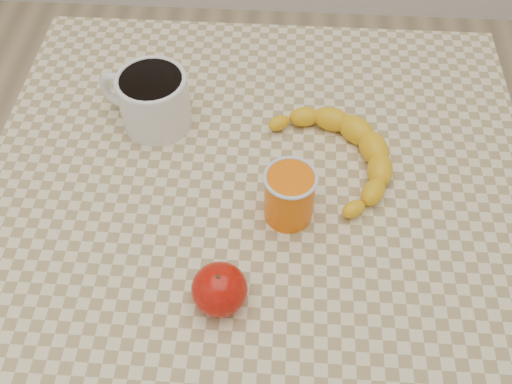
# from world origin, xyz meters

# --- Properties ---
(ground) EXTENTS (3.00, 3.00, 0.00)m
(ground) POSITION_xyz_m (0.00, 0.00, 0.00)
(ground) COLOR tan
(ground) RESTS_ON ground
(table) EXTENTS (0.80, 0.80, 0.75)m
(table) POSITION_xyz_m (0.00, 0.00, 0.66)
(table) COLOR beige
(table) RESTS_ON ground
(coffee_mug) EXTENTS (0.16, 0.13, 0.09)m
(coffee_mug) POSITION_xyz_m (-0.17, 0.14, 0.80)
(coffee_mug) COLOR white
(coffee_mug) RESTS_ON table
(orange_juice_glass) EXTENTS (0.07, 0.07, 0.08)m
(orange_juice_glass) POSITION_xyz_m (0.05, -0.02, 0.79)
(orange_juice_glass) COLOR orange
(orange_juice_glass) RESTS_ON table
(apple) EXTENTS (0.08, 0.08, 0.06)m
(apple) POSITION_xyz_m (-0.03, -0.16, 0.78)
(apple) COLOR #9C0905
(apple) RESTS_ON table
(banana) EXTENTS (0.37, 0.38, 0.04)m
(banana) POSITION_xyz_m (0.12, 0.08, 0.77)
(banana) COLOR yellow
(banana) RESTS_ON table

